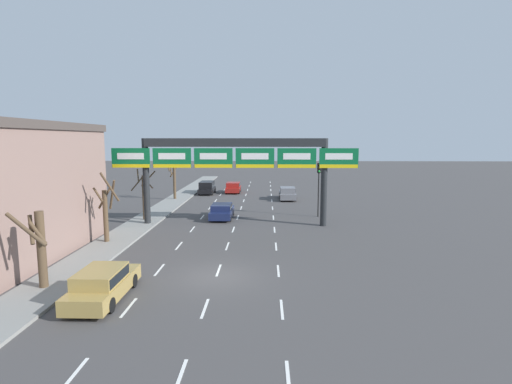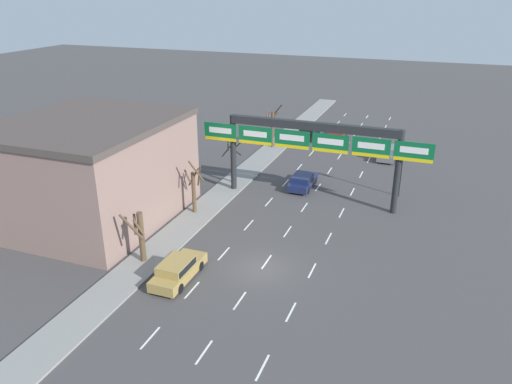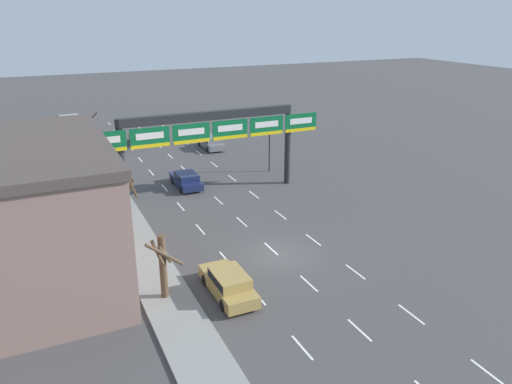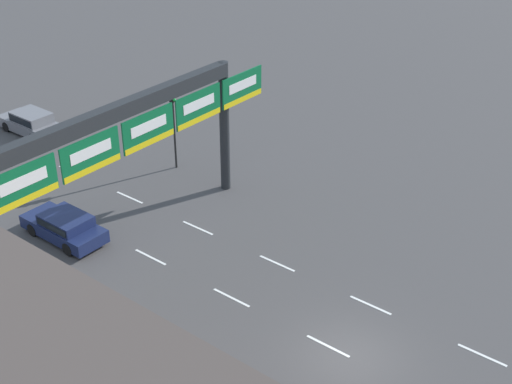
% 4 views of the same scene
% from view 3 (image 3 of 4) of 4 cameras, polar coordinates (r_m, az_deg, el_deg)
% --- Properties ---
extents(ground_plane, '(220.00, 220.00, 0.00)m').
position_cam_3_polar(ground_plane, '(32.94, 2.50, -7.20)').
color(ground_plane, '#474444').
extents(sidewalk_left, '(2.80, 110.00, 0.15)m').
position_cam_3_polar(sidewalk_left, '(30.50, -11.21, -9.83)').
color(sidewalk_left, gray).
rests_on(sidewalk_left, ground_plane).
extents(lane_dashes, '(6.72, 67.00, 0.01)m').
position_cam_3_polar(lane_dashes, '(44.37, -5.46, 0.09)').
color(lane_dashes, white).
rests_on(lane_dashes, ground_plane).
extents(sign_gantry, '(20.16, 0.70, 7.26)m').
position_cam_3_polar(sign_gantry, '(41.94, -5.28, 6.92)').
color(sign_gantry, '#232628').
rests_on(sign_gantry, ground_plane).
extents(car_navy, '(1.93, 4.55, 1.35)m').
position_cam_3_polar(car_navy, '(45.49, -7.98, 1.45)').
color(car_navy, '#19234C').
rests_on(car_navy, ground_plane).
extents(car_grey, '(1.91, 4.67, 1.48)m').
position_cam_3_polar(car_grey, '(58.09, -5.18, 5.71)').
color(car_grey, slate).
rests_on(car_grey, ground_plane).
extents(car_gold, '(1.91, 4.85, 1.48)m').
position_cam_3_polar(car_gold, '(28.29, -3.15, -10.30)').
color(car_gold, '#A88947').
rests_on(car_gold, ground_plane).
extents(car_red, '(1.90, 3.98, 1.41)m').
position_cam_3_polar(car_red, '(61.72, -13.15, 6.08)').
color(car_red, maroon).
rests_on(car_red, ground_plane).
extents(suv_black, '(1.89, 4.28, 1.64)m').
position_cam_3_polar(suv_black, '(60.10, -16.12, 5.61)').
color(suv_black, black).
rests_on(suv_black, ground_plane).
extents(traffic_light_near_gantry, '(0.30, 0.35, 5.01)m').
position_cam_3_polar(traffic_light_near_gantry, '(48.77, 1.56, 6.36)').
color(traffic_light_near_gantry, black).
rests_on(traffic_light_near_gantry, ground_plane).
extents(tree_bare_closest, '(1.94, 1.31, 3.80)m').
position_cam_3_polar(tree_bare_closest, '(27.59, -10.60, -8.08)').
color(tree_bare_closest, brown).
rests_on(tree_bare_closest, sidewalk_left).
extents(tree_bare_second, '(2.05, 2.04, 5.23)m').
position_cam_3_polar(tree_bare_second, '(54.16, -18.56, 5.80)').
color(tree_bare_second, brown).
rests_on(tree_bare_second, sidewalk_left).
extents(tree_bare_third, '(2.02, 1.77, 4.46)m').
position_cam_3_polar(tree_bare_third, '(42.42, -16.28, 1.95)').
color(tree_bare_third, brown).
rests_on(tree_bare_third, sidewalk_left).
extents(tree_bare_furthest, '(1.75, 1.82, 4.88)m').
position_cam_3_polar(tree_bare_furthest, '(35.25, -14.66, -1.67)').
color(tree_bare_furthest, brown).
rests_on(tree_bare_furthest, sidewalk_left).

